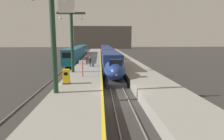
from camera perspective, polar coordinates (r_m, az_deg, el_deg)
name	(u,v)px	position (r m, az deg, el deg)	size (l,w,h in m)	color
ground_plane	(121,101)	(18.03, 2.65, -9.41)	(260.00, 260.00, 0.00)	#33302D
platform_left	(91,63)	(42.11, -6.58, 2.06)	(4.80, 110.00, 1.05)	gray
platform_right	(126,63)	(42.48, 4.41, 2.16)	(4.80, 110.00, 1.05)	gray
platform_left_safety_stripe	(101,61)	(41.99, -3.48, 2.81)	(0.20, 107.80, 0.01)	yellow
rail_main_left	(105,64)	(44.86, -2.18, 1.96)	(0.08, 110.00, 0.12)	slate
rail_main_right	(111,64)	(44.92, -0.26, 1.98)	(0.08, 110.00, 0.12)	slate
rail_secondary_left	(71,64)	(45.37, -12.46, 1.83)	(0.08, 110.00, 0.12)	slate
rail_secondary_right	(77,64)	(45.17, -10.58, 1.86)	(0.08, 110.00, 0.12)	slate
highspeed_train_main	(107,54)	(48.89, -1.45, 4.81)	(2.92, 56.19, 3.60)	navy
regional_train_adjacent	(79,52)	(55.06, -10.18, 5.35)	(2.85, 36.60, 3.80)	#145660
station_column_near	(54,30)	(17.02, -17.38, 11.57)	(4.00, 0.68, 9.01)	#1E3828
station_column_mid	(72,36)	(27.66, -12.17, 10.12)	(4.00, 0.68, 8.63)	#1E3828
passenger_near_edge	(90,61)	(33.44, -6.71, 2.81)	(0.32, 0.55, 1.69)	#23232D
passenger_mid_platform	(86,59)	(35.83, -7.85, 3.21)	(0.57, 0.24, 1.69)	#23232D
rolling_suitcase	(93,65)	(32.95, -5.84, 1.53)	(0.40, 0.22, 0.98)	#4C4C51
ticket_machine_yellow	(66,77)	(20.66, -13.75, -2.11)	(0.76, 0.62, 1.60)	yellow
departure_info_board	(83,65)	(24.10, -8.96, 1.49)	(0.90, 0.10, 2.12)	maroon
terminus_back_wall	(103,38)	(119.00, -2.82, 9.87)	(36.00, 2.00, 14.00)	#4C4742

